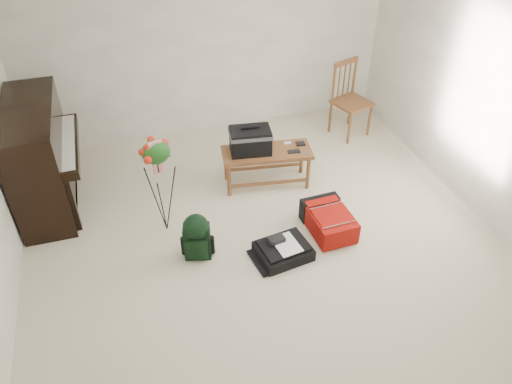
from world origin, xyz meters
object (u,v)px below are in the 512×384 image
object	(u,v)px
black_duffel	(283,250)
green_backpack	(197,235)
piano	(42,159)
red_suitcase	(327,218)
dining_chair	(351,100)
bench	(256,145)
flower_stand	(161,188)

from	to	relation	value
black_duffel	green_backpack	world-z (taller)	green_backpack
piano	red_suitcase	bearing A→B (deg)	-25.46
dining_chair	black_duffel	world-z (taller)	dining_chair
bench	red_suitcase	size ratio (longest dim) A/B	1.72
piano	black_duffel	bearing A→B (deg)	-35.65
black_duffel	piano	bearing A→B (deg)	135.60
piano	black_duffel	size ratio (longest dim) A/B	2.51
red_suitcase	black_duffel	distance (m)	0.67
piano	bench	bearing A→B (deg)	-9.17
piano	green_backpack	distance (m)	2.06
bench	green_backpack	distance (m)	1.42
green_backpack	piano	bearing A→B (deg)	150.53
red_suitcase	green_backpack	size ratio (longest dim) A/B	1.22
dining_chair	black_duffel	size ratio (longest dim) A/B	1.76
piano	flower_stand	xyz separation A→B (m)	(1.22, -0.89, -0.02)
black_duffel	flower_stand	size ratio (longest dim) A/B	0.50
dining_chair	green_backpack	size ratio (longest dim) A/B	1.96
green_backpack	flower_stand	bearing A→B (deg)	130.65
bench	red_suitcase	bearing A→B (deg)	-54.59
green_backpack	flower_stand	size ratio (longest dim) A/B	0.45
dining_chair	flower_stand	world-z (taller)	flower_stand
flower_stand	piano	bearing A→B (deg)	126.76
dining_chair	red_suitcase	bearing A→B (deg)	-139.95
bench	dining_chair	world-z (taller)	dining_chair
dining_chair	black_duffel	bearing A→B (deg)	-148.00
black_duffel	green_backpack	size ratio (longest dim) A/B	1.12
red_suitcase	flower_stand	size ratio (longest dim) A/B	0.55
bench	black_duffel	distance (m)	1.38
bench	flower_stand	distance (m)	1.30
red_suitcase	black_duffel	size ratio (longest dim) A/B	1.09
piano	dining_chair	world-z (taller)	piano
bench	flower_stand	bearing A→B (deg)	-149.23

